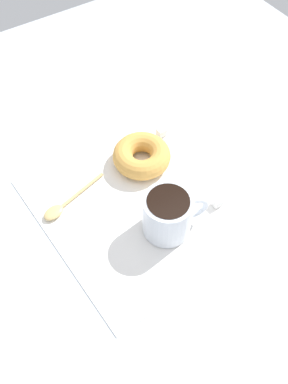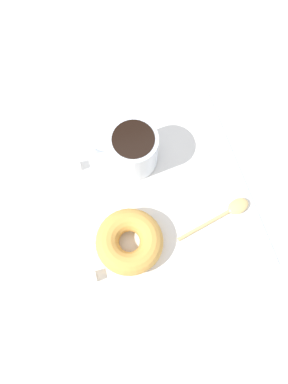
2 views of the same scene
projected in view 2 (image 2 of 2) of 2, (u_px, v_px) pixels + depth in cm
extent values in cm
cube|color=#B2BCC6|center=(148.00, 190.00, 62.17)|extent=(120.00, 120.00, 2.00)
cube|color=white|center=(144.00, 196.00, 60.66)|extent=(34.90, 34.90, 0.30)
cylinder|color=silver|center=(134.00, 150.00, 58.98)|extent=(7.68, 7.68, 7.47)
cylinder|color=black|center=(133.00, 140.00, 55.63)|extent=(6.48, 6.48, 0.60)
torus|color=silver|center=(107.00, 149.00, 59.02)|extent=(5.13, 2.24, 5.08)
torus|color=gold|center=(129.00, 241.00, 56.39)|extent=(10.29, 10.29, 3.57)
ellipsoid|color=#D8B772|center=(238.00, 206.00, 59.51)|extent=(4.09, 3.24, 0.90)
cylinder|color=#D8B772|center=(206.00, 224.00, 58.75)|extent=(9.89, 3.12, 0.56)
cube|color=white|center=(92.00, 277.00, 55.74)|extent=(1.50, 1.50, 1.50)
cube|color=white|center=(76.00, 166.00, 61.37)|extent=(1.45, 1.45, 1.45)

